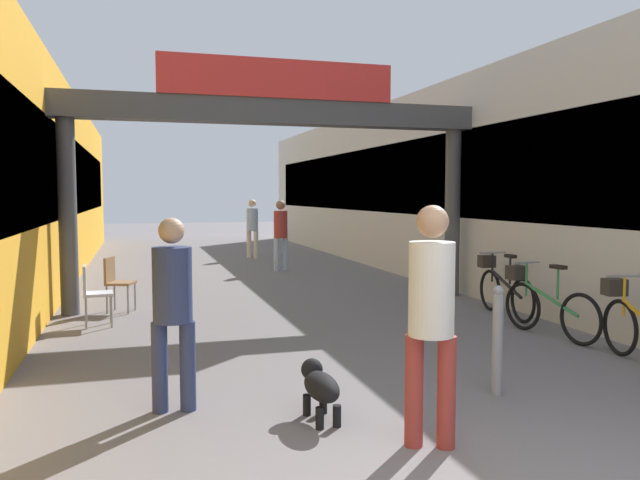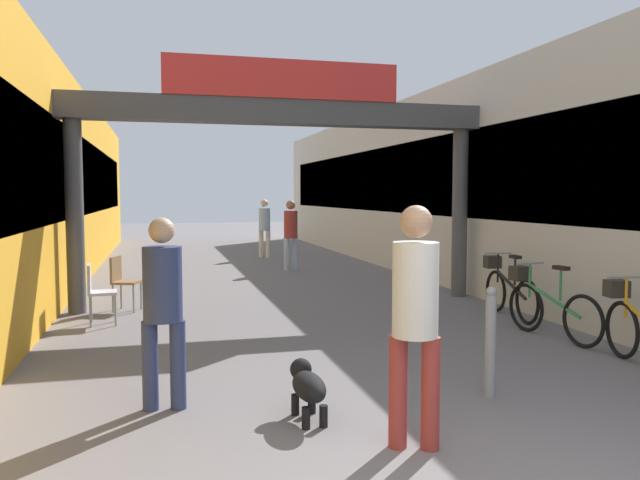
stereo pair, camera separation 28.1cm
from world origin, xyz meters
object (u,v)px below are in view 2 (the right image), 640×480
object	(u,v)px
bicycle_green_third	(547,305)
bicycle_black_farthest	(507,288)
pedestrian_with_dog	(415,309)
pedestrian_elderly_walking	(264,224)
bollard_post_metal	(490,341)
cafe_chair_aluminium_nearer	(97,288)
pedestrian_carrying_crate	(291,230)
pedestrian_companion	(163,300)
dog_on_leash	(307,385)
cafe_chair_wood_farther	(122,278)

from	to	relation	value
bicycle_green_third	bicycle_black_farthest	world-z (taller)	same
pedestrian_with_dog	pedestrian_elderly_walking	bearing A→B (deg)	85.13
bicycle_black_farthest	bicycle_green_third	bearing A→B (deg)	-100.62
pedestrian_with_dog	pedestrian_elderly_walking	world-z (taller)	pedestrian_with_dog
bollard_post_metal	cafe_chair_aluminium_nearer	bearing A→B (deg)	132.00
pedestrian_carrying_crate	pedestrian_companion	bearing A→B (deg)	-108.10
pedestrian_companion	pedestrian_elderly_walking	xyz separation A→B (m)	(3.01, 12.86, 0.03)
bicycle_green_third	bollard_post_metal	distance (m)	2.81
pedestrian_elderly_walking	bollard_post_metal	xyz separation A→B (m)	(-0.04, -13.26, -0.47)
pedestrian_with_dog	bicycle_green_third	xyz separation A→B (m)	(3.14, 2.94, -0.62)
pedestrian_companion	dog_on_leash	xyz separation A→B (m)	(1.17, -0.55, -0.68)
pedestrian_companion	pedestrian_elderly_walking	size ratio (longest dim) A/B	0.97
cafe_chair_aluminium_nearer	pedestrian_elderly_walking	bearing A→B (deg)	66.23
bicycle_black_farthest	cafe_chair_aluminium_nearer	size ratio (longest dim) A/B	1.90
pedestrian_with_dog	cafe_chair_wood_farther	bearing A→B (deg)	111.01
pedestrian_companion	bollard_post_metal	distance (m)	3.03
pedestrian_elderly_walking	bicycle_green_third	size ratio (longest dim) A/B	1.04
pedestrian_with_dog	bollard_post_metal	xyz separation A→B (m)	(1.17, 0.94, -0.52)
bollard_post_metal	dog_on_leash	bearing A→B (deg)	-175.23
dog_on_leash	bicycle_black_farthest	distance (m)	5.39
cafe_chair_aluminium_nearer	pedestrian_companion	bearing A→B (deg)	-76.80
pedestrian_with_dog	dog_on_leash	size ratio (longest dim) A/B	2.84
cafe_chair_wood_farther	cafe_chair_aluminium_nearer	bearing A→B (deg)	-105.15
pedestrian_carrying_crate	cafe_chair_wood_farther	xyz separation A→B (m)	(-3.77, -4.60, -0.47)
bollard_post_metal	cafe_chair_wood_farther	bearing A→B (deg)	123.74
pedestrian_with_dog	pedestrian_companion	size ratio (longest dim) A/B	1.07
bollard_post_metal	bicycle_black_farthest	bearing A→B (deg)	56.70
pedestrian_carrying_crate	bicycle_black_farthest	bearing A→B (deg)	-72.51
dog_on_leash	cafe_chair_wood_farther	size ratio (longest dim) A/B	0.72
cafe_chair_aluminium_nearer	cafe_chair_wood_farther	bearing A→B (deg)	74.85
pedestrian_companion	pedestrian_carrying_crate	distance (m)	10.10
cafe_chair_aluminium_nearer	cafe_chair_wood_farther	size ratio (longest dim) A/B	1.00
bicycle_green_third	bollard_post_metal	world-z (taller)	bollard_post_metal
bicycle_green_third	bollard_post_metal	size ratio (longest dim) A/B	1.61
dog_on_leash	bollard_post_metal	bearing A→B (deg)	4.77
pedestrian_elderly_walking	bicycle_green_third	distance (m)	11.44
pedestrian_with_dog	pedestrian_carrying_crate	world-z (taller)	pedestrian_with_dog
bicycle_green_third	bollard_post_metal	bearing A→B (deg)	-134.67
pedestrian_carrying_crate	cafe_chair_wood_farther	size ratio (longest dim) A/B	1.97
bicycle_black_farthest	bollard_post_metal	size ratio (longest dim) A/B	1.62
pedestrian_companion	cafe_chair_aluminium_nearer	xyz separation A→B (m)	(-0.92, 3.93, -0.43)
pedestrian_carrying_crate	cafe_chair_wood_farther	world-z (taller)	pedestrian_carrying_crate
bicycle_black_farthest	dog_on_leash	bearing A→B (deg)	-138.61
bicycle_black_farthest	pedestrian_companion	bearing A→B (deg)	-149.94
pedestrian_carrying_crate	bicycle_black_farthest	world-z (taller)	pedestrian_carrying_crate
dog_on_leash	bicycle_green_third	size ratio (longest dim) A/B	0.38
pedestrian_with_dog	bollard_post_metal	distance (m)	1.59
pedestrian_with_dog	cafe_chair_wood_farther	size ratio (longest dim) A/B	2.05
pedestrian_elderly_walking	cafe_chair_wood_farther	world-z (taller)	pedestrian_elderly_walking
pedestrian_with_dog	cafe_chair_wood_farther	world-z (taller)	pedestrian_with_dog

